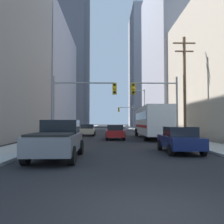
# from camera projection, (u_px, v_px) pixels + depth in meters

# --- Properties ---
(ground_plane) EXTENTS (400.00, 400.00, 0.00)m
(ground_plane) POSITION_uv_depth(u_px,v_px,m) (151.00, 215.00, 4.69)
(ground_plane) COLOR black
(sidewalk_left) EXTENTS (2.75, 160.00, 0.15)m
(sidewalk_left) POSITION_uv_depth(u_px,v_px,m) (81.00, 130.00, 54.49)
(sidewalk_left) COLOR #9E9E99
(sidewalk_left) RESTS_ON ground
(sidewalk_right) EXTENTS (2.75, 160.00, 0.15)m
(sidewalk_right) POSITION_uv_depth(u_px,v_px,m) (139.00, 130.00, 54.79)
(sidewalk_right) COLOR #9E9E99
(sidewalk_right) RESTS_ON ground
(city_bus) EXTENTS (2.86, 11.57, 3.40)m
(city_bus) POSITION_uv_depth(u_px,v_px,m) (151.00, 121.00, 26.97)
(city_bus) COLOR silver
(city_bus) RESTS_ON ground
(pickup_truck_grey) EXTENTS (2.20, 5.43, 1.90)m
(pickup_truck_grey) POSITION_uv_depth(u_px,v_px,m) (58.00, 139.00, 11.99)
(pickup_truck_grey) COLOR slate
(pickup_truck_grey) RESTS_ON ground
(sedan_navy) EXTENTS (1.95, 4.24, 1.52)m
(sedan_navy) POSITION_uv_depth(u_px,v_px,m) (180.00, 140.00, 14.21)
(sedan_navy) COLOR #141E4C
(sedan_navy) RESTS_ON ground
(sedan_red) EXTENTS (1.95, 4.21, 1.52)m
(sedan_red) POSITION_uv_depth(u_px,v_px,m) (115.00, 132.00, 25.26)
(sedan_red) COLOR maroon
(sedan_red) RESTS_ON ground
(sedan_beige) EXTENTS (1.95, 4.22, 1.52)m
(sedan_beige) POSITION_uv_depth(u_px,v_px,m) (88.00, 130.00, 32.07)
(sedan_beige) COLOR #C6B793
(sedan_beige) RESTS_ON ground
(traffic_signal_near_left) EXTENTS (5.85, 0.44, 6.00)m
(traffic_signal_near_left) POSITION_uv_depth(u_px,v_px,m) (82.00, 97.00, 22.34)
(traffic_signal_near_left) COLOR gray
(traffic_signal_near_left) RESTS_ON ground
(traffic_signal_near_right) EXTENTS (4.34, 0.44, 6.00)m
(traffic_signal_near_right) POSITION_uv_depth(u_px,v_px,m) (157.00, 97.00, 22.50)
(traffic_signal_near_right) COLOR gray
(traffic_signal_near_right) RESTS_ON ground
(traffic_signal_far_right) EXTENTS (3.77, 0.44, 6.00)m
(traffic_signal_far_right) POSITION_uv_depth(u_px,v_px,m) (126.00, 113.00, 59.49)
(traffic_signal_far_right) COLOR gray
(traffic_signal_far_right) RESTS_ON ground
(utility_pole_right) EXTENTS (2.20, 0.28, 10.09)m
(utility_pole_right) POSITION_uv_depth(u_px,v_px,m) (185.00, 86.00, 23.59)
(utility_pole_right) COLOR brown
(utility_pole_right) RESTS_ON ground
(street_lamp_right) EXTENTS (1.97, 0.32, 7.50)m
(street_lamp_right) POSITION_uv_depth(u_px,v_px,m) (143.00, 107.00, 42.29)
(street_lamp_right) COLOR gray
(street_lamp_right) RESTS_ON ground
(building_left_mid_office) EXTENTS (20.04, 29.15, 22.22)m
(building_left_mid_office) POSITION_uv_depth(u_px,v_px,m) (20.00, 78.00, 51.59)
(building_left_mid_office) COLOR #93939E
(building_left_mid_office) RESTS_ON ground
(building_left_far_tower) EXTENTS (17.98, 27.51, 71.81)m
(building_left_far_tower) POSITION_uv_depth(u_px,v_px,m) (64.00, 34.00, 93.74)
(building_left_far_tower) COLOR #4C515B
(building_left_far_tower) RESTS_ON ground
(building_right_mid_block) EXTENTS (25.49, 23.67, 31.38)m
(building_right_mid_block) POSITION_uv_depth(u_px,v_px,m) (212.00, 55.00, 50.18)
(building_right_mid_block) COLOR #93939E
(building_right_mid_block) RESTS_ON ground
(building_right_far_highrise) EXTENTS (24.72, 21.50, 45.07)m
(building_right_far_highrise) POSITION_uv_depth(u_px,v_px,m) (162.00, 70.00, 96.85)
(building_right_far_highrise) COLOR #93939E
(building_right_far_highrise) RESTS_ON ground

